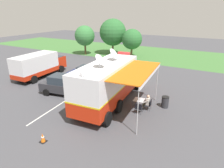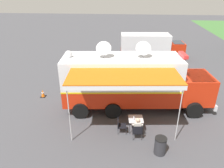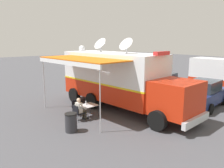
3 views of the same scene
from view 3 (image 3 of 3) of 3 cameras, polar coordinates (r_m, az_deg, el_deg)
ground_plane at (r=14.80m, az=-0.00°, el=-5.64°), size 100.00×100.00×0.00m
lot_stripe at (r=18.95m, az=2.94°, el=-1.88°), size 0.55×4.79×0.01m
command_truck at (r=13.81m, az=2.04°, el=1.44°), size 5.53×9.67×4.53m
folding_table at (r=12.56m, az=-5.87°, el=-5.59°), size 0.87×0.87×0.73m
water_bottle at (r=12.55m, az=-6.68°, el=-4.85°), size 0.07×0.07×0.22m
folding_chair_at_table at (r=12.15m, az=-8.84°, el=-7.03°), size 0.52×0.52×0.87m
folding_chair_beside_table at (r=13.15m, az=-9.05°, el=-5.62°), size 0.52×0.52×0.87m
seated_responder at (r=12.21m, az=-8.13°, el=-6.23°), size 0.69×0.59×1.25m
trash_bin at (r=10.85m, az=-10.46°, el=-9.66°), size 0.57×0.57×0.91m
traffic_cone at (r=19.85m, az=-8.25°, el=-0.57°), size 0.36×0.36×0.58m
car_behind_truck at (r=17.69m, az=12.46°, el=-0.17°), size 4.45×2.57×1.76m
car_far_corner at (r=15.63m, az=22.49°, el=-2.26°), size 4.42×2.47×1.76m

